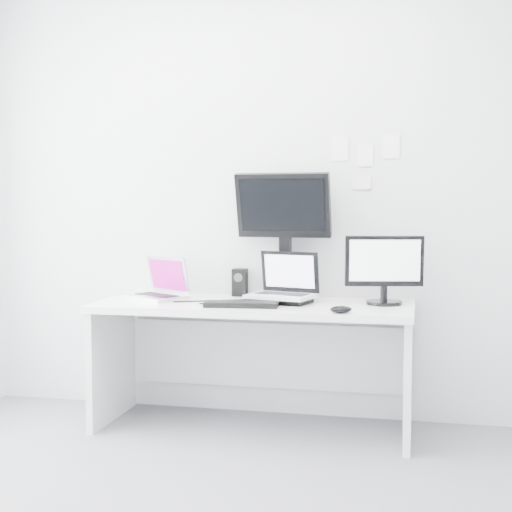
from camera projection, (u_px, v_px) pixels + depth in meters
The scene contains 13 objects.
back_wall at pixel (266, 195), 4.46m from camera, with size 3.60×3.60×0.00m, color silver.
desk at pixel (253, 366), 4.19m from camera, with size 1.80×0.70×0.73m, color white.
macbook at pixel (155, 277), 4.33m from camera, with size 0.35×0.26×0.26m, color silver.
speaker at pixel (240, 282), 4.48m from camera, with size 0.08×0.08×0.17m, color black.
dell_laptop at pixel (281, 277), 4.15m from camera, with size 0.36×0.28×0.30m, color silver.
rear_monitor at pixel (284, 234), 4.35m from camera, with size 0.56×0.20×0.77m, color black.
samsung_monitor at pixel (384, 269), 4.09m from camera, with size 0.44×0.20×0.40m, color black.
keyboard at pixel (242, 304), 4.01m from camera, with size 0.40×0.14×0.03m, color black.
mouse at pixel (341, 309), 3.77m from camera, with size 0.12×0.07×0.04m, color black.
wall_note_0 at pixel (340, 149), 4.34m from camera, with size 0.10×0.00×0.14m, color white.
wall_note_1 at pixel (365, 155), 4.31m from camera, with size 0.09×0.00×0.13m, color white.
wall_note_2 at pixel (391, 146), 4.28m from camera, with size 0.10×0.00×0.14m, color white.
wall_note_3 at pixel (362, 183), 4.33m from camera, with size 0.11×0.00×0.08m, color white.
Camera 1 is at (0.91, -2.79, 1.29)m, focal length 51.33 mm.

